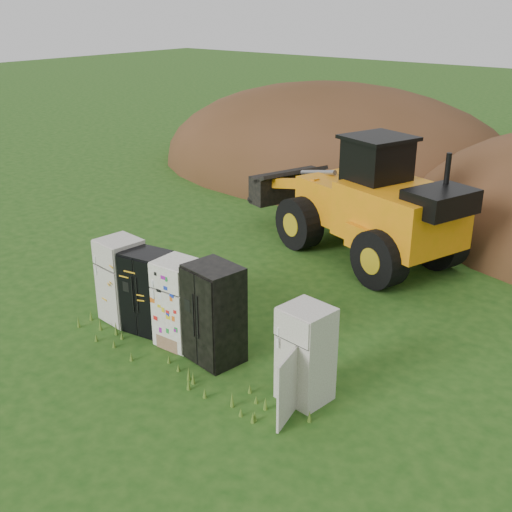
{
  "coord_description": "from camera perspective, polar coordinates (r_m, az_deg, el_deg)",
  "views": [
    {
      "loc": [
        7.77,
        -7.96,
        6.53
      ],
      "look_at": [
        -0.3,
        2.0,
        1.37
      ],
      "focal_mm": 45.0,
      "sensor_mm": 36.0,
      "label": 1
    }
  ],
  "objects": [
    {
      "name": "wheel_loader",
      "position": [
        17.58,
        8.59,
        5.63
      ],
      "size": [
        7.4,
        4.7,
        3.33
      ],
      "primitive_type": null,
      "rotation": [
        0.0,
        0.0,
        -0.3
      ],
      "color": "orange",
      "rests_on": "ground"
    },
    {
      "name": "fridge_leftmost",
      "position": [
        14.03,
        -11.84,
        -2.1
      ],
      "size": [
        0.89,
        0.86,
        1.84
      ],
      "primitive_type": null,
      "rotation": [
        0.0,
        0.0,
        -0.1
      ],
      "color": "white",
      "rests_on": "ground"
    },
    {
      "name": "fridge_black_side",
      "position": [
        13.49,
        -9.6,
        -3.14
      ],
      "size": [
        1.02,
        0.86,
        1.76
      ],
      "primitive_type": null,
      "rotation": [
        0.0,
        0.0,
        0.15
      ],
      "color": "black",
      "rests_on": "ground"
    },
    {
      "name": "ground",
      "position": [
        12.89,
        -4.61,
        -8.56
      ],
      "size": [
        120.0,
        120.0,
        0.0
      ],
      "primitive_type": "plane",
      "color": "#1C4813",
      "rests_on": "ground"
    },
    {
      "name": "fridge_open_door",
      "position": [
        11.11,
        4.45,
        -8.7
      ],
      "size": [
        0.88,
        0.82,
        1.76
      ],
      "primitive_type": null,
      "rotation": [
        0.0,
        0.0,
        -0.12
      ],
      "color": "white",
      "rests_on": "ground"
    },
    {
      "name": "fridge_dark_mid",
      "position": [
        12.21,
        -3.72,
        -5.15
      ],
      "size": [
        1.11,
        0.95,
        1.95
      ],
      "primitive_type": null,
      "rotation": [
        0.0,
        0.0,
        -0.15
      ],
      "color": "black",
      "rests_on": "ground"
    },
    {
      "name": "dirt_mound_left",
      "position": [
        27.14,
        6.79,
        7.86
      ],
      "size": [
        15.6,
        11.7,
        6.84
      ],
      "primitive_type": "ellipsoid",
      "color": "#452B16",
      "rests_on": "ground"
    },
    {
      "name": "fridge_sticker",
      "position": [
        12.86,
        -6.87,
        -4.18
      ],
      "size": [
        0.84,
        0.79,
        1.81
      ],
      "primitive_type": null,
      "rotation": [
        0.0,
        0.0,
        0.05
      ],
      "color": "white",
      "rests_on": "ground"
    }
  ]
}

